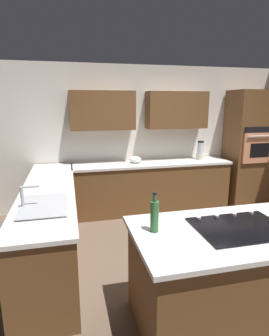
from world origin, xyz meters
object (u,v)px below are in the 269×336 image
at_px(sink_unit, 43,205).
at_px(cooktop, 240,227).
at_px(wall_oven, 249,148).
at_px(blender, 200,152).
at_px(oil_bottle, 154,215).
at_px(mixing_bowl, 135,160).

xyz_separation_m(sink_unit, cooktop, (-1.66, 0.91, -0.01)).
height_order(wall_oven, blender, wall_oven).
bearing_deg(wall_oven, oil_bottle, 44.02).
bearing_deg(oil_bottle, mixing_bowl, -100.40).
distance_m(sink_unit, mixing_bowl, 2.36).
bearing_deg(oil_bottle, wall_oven, -135.98).
bearing_deg(cooktop, oil_bottle, -8.29).
bearing_deg(cooktop, blender, -110.05).
relative_size(wall_oven, mixing_bowl, 10.39).
bearing_deg(wall_oven, mixing_bowl, -0.90).
relative_size(sink_unit, oil_bottle, 2.06).
distance_m(cooktop, oil_bottle, 0.74).
distance_m(cooktop, blender, 2.98).
height_order(blender, oil_bottle, blender).
bearing_deg(mixing_bowl, cooktop, 94.73).
xyz_separation_m(sink_unit, mixing_bowl, (-1.43, -1.88, 0.04)).
distance_m(wall_oven, oil_bottle, 3.81).
xyz_separation_m(wall_oven, blender, (1.00, -0.04, -0.04)).
height_order(wall_oven, cooktop, wall_oven).
xyz_separation_m(sink_unit, blender, (-2.68, -1.88, 0.13)).
bearing_deg(mixing_bowl, wall_oven, 179.10).
distance_m(sink_unit, oil_bottle, 1.24).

